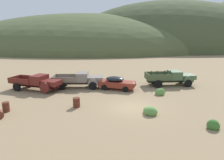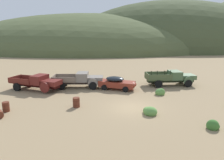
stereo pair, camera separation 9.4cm
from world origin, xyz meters
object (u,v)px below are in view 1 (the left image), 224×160
object	(u,v)px
car_rust_red	(118,83)
truck_oxblood	(39,82)
oil_drum_spare	(76,102)
truck_primer_gray	(82,80)
truck_weathered_green	(174,78)
oil_drum_foreground	(6,107)

from	to	relation	value
car_rust_red	truck_oxblood	bearing A→B (deg)	-158.72
truck_oxblood	oil_drum_spare	size ratio (longest dim) A/B	7.30
truck_primer_gray	oil_drum_spare	bearing A→B (deg)	-87.02
car_rust_red	truck_weathered_green	distance (m)	7.60
truck_primer_gray	oil_drum_foreground	distance (m)	9.96
car_rust_red	oil_drum_spare	distance (m)	7.33
truck_oxblood	oil_drum_spare	distance (m)	7.78
truck_primer_gray	car_rust_red	distance (m)	4.59
truck_weathered_green	oil_drum_spare	world-z (taller)	truck_weathered_green
oil_drum_spare	truck_weathered_green	bearing A→B (deg)	37.49
truck_oxblood	truck_primer_gray	xyz separation A→B (m)	(4.82, 1.62, -0.01)
truck_weathered_green	oil_drum_foreground	xyz separation A→B (m)	(-17.04, -9.82, -0.57)
truck_weathered_green	oil_drum_spare	size ratio (longest dim) A/B	7.18
truck_primer_gray	oil_drum_spare	distance (m)	7.17
car_rust_red	truck_primer_gray	bearing A→B (deg)	-174.35
truck_primer_gray	truck_oxblood	bearing A→B (deg)	-163.72
truck_primer_gray	oil_drum_foreground	bearing A→B (deg)	-124.41
car_rust_red	oil_drum_spare	xyz separation A→B (m)	(-3.84, -6.23, -0.36)
oil_drum_spare	oil_drum_foreground	xyz separation A→B (m)	(-5.94, -1.31, -0.02)
car_rust_red	truck_weathered_green	size ratio (longest dim) A/B	0.73
truck_oxblood	car_rust_red	distance (m)	9.36
truck_primer_gray	oil_drum_foreground	xyz separation A→B (m)	(-5.28, -8.43, -0.56)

